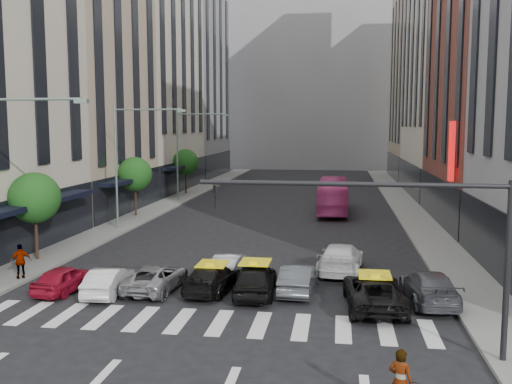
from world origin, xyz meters
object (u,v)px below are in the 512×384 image
at_px(taxi_center, 255,279).
at_px(car_white_front, 109,281).
at_px(bus, 333,196).
at_px(taxi_left, 213,278).
at_px(streetlamp_far, 186,144).
at_px(streetlamp_mid, 128,150).
at_px(car_red, 64,279).
at_px(pedestrian_far, 21,261).

bearing_deg(taxi_center, car_white_front, 4.75).
bearing_deg(bus, taxi_left, 78.17).
height_order(streetlamp_far, bus, streetlamp_far).
height_order(streetlamp_mid, taxi_left, streetlamp_mid).
height_order(car_red, bus, bus).
bearing_deg(streetlamp_far, pedestrian_far, -90.68).
bearing_deg(bus, streetlamp_mid, 36.85).
bearing_deg(pedestrian_far, car_red, 114.16).
height_order(streetlamp_far, pedestrian_far, streetlamp_far).
bearing_deg(car_white_front, taxi_center, -176.24).
bearing_deg(streetlamp_far, bus, -18.51).
xyz_separation_m(car_red, pedestrian_far, (-3.00, 1.42, 0.39)).
distance_m(taxi_left, pedestrian_far, 9.81).
height_order(car_red, car_white_front, car_white_front).
xyz_separation_m(taxi_left, pedestrian_far, (-9.80, 0.34, 0.37)).
bearing_deg(streetlamp_far, car_red, -85.20).
xyz_separation_m(car_white_front, pedestrian_far, (-5.20, 1.51, 0.38)).
bearing_deg(pedestrian_far, taxi_center, 136.41).
distance_m(streetlamp_far, bus, 16.13).
distance_m(taxi_left, bus, 25.99).
relative_size(car_white_front, pedestrian_far, 2.22).
relative_size(car_red, pedestrian_far, 2.13).
xyz_separation_m(car_red, bus, (12.07, 26.53, 0.87)).
bearing_deg(car_white_front, streetlamp_far, -84.92).
distance_m(car_red, car_white_front, 2.20).
bearing_deg(car_white_front, pedestrian_far, -19.82).
xyz_separation_m(taxi_left, bus, (5.27, 25.44, 0.85)).
distance_m(streetlamp_mid, bus, 18.93).
bearing_deg(streetlamp_far, car_white_front, -81.27).
xyz_separation_m(streetlamp_mid, taxi_left, (9.44, -14.36, -5.26)).
bearing_deg(streetlamp_mid, taxi_left, -56.68).
bearing_deg(car_red, bus, -107.57).
distance_m(car_red, taxi_left, 6.89).
xyz_separation_m(streetlamp_far, bus, (14.71, -4.93, -4.41)).
relative_size(streetlamp_mid, taxi_center, 2.02).
height_order(car_red, taxi_center, taxi_center).
height_order(taxi_center, pedestrian_far, pedestrian_far).
distance_m(streetlamp_far, taxi_left, 32.23).
relative_size(streetlamp_mid, streetlamp_far, 1.00).
bearing_deg(streetlamp_mid, pedestrian_far, -91.45).
height_order(streetlamp_mid, bus, streetlamp_mid).
xyz_separation_m(car_white_front, taxi_center, (6.65, 0.87, 0.13)).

